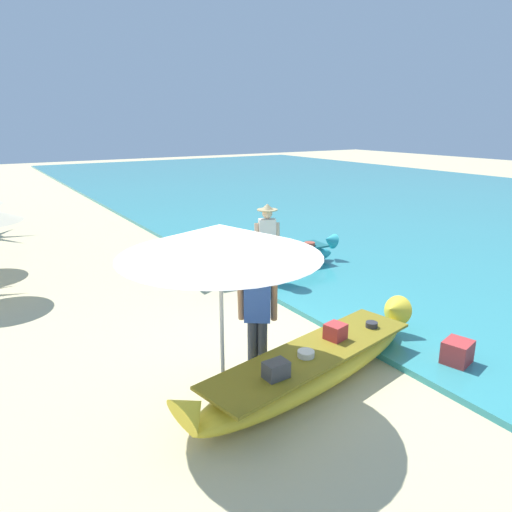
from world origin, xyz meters
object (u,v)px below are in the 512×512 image
object	(u,v)px
patio_umbrella_large	(220,241)
boat_cyan_midground	(267,261)
boat_yellow_foreground	(313,366)
person_vendor_hatted	(267,239)
cooler_box	(457,355)
person_tourist_customer	(257,312)

from	to	relation	value
patio_umbrella_large	boat_cyan_midground	bearing A→B (deg)	50.40
boat_yellow_foreground	boat_cyan_midground	distance (m)	4.90
person_vendor_hatted	patio_umbrella_large	xyz separation A→B (m)	(-2.96, -3.47, 1.09)
boat_yellow_foreground	person_vendor_hatted	size ratio (longest dim) A/B	2.48
patio_umbrella_large	cooler_box	world-z (taller)	patio_umbrella_large
boat_yellow_foreground	person_vendor_hatted	world-z (taller)	person_vendor_hatted
boat_cyan_midground	person_vendor_hatted	world-z (taller)	person_vendor_hatted
boat_cyan_midground	patio_umbrella_large	distance (m)	5.61
patio_umbrella_large	cooler_box	size ratio (longest dim) A/B	5.64
person_tourist_customer	cooler_box	distance (m)	3.00
patio_umbrella_large	cooler_box	bearing A→B (deg)	-18.34
boat_yellow_foreground	patio_umbrella_large	distance (m)	2.25
boat_yellow_foreground	person_tourist_customer	world-z (taller)	person_tourist_customer
cooler_box	patio_umbrella_large	bearing A→B (deg)	146.44
boat_cyan_midground	person_vendor_hatted	xyz separation A→B (m)	(-0.42, -0.62, 0.72)
boat_yellow_foreground	person_vendor_hatted	xyz separation A→B (m)	(1.73, 3.78, 0.77)
boat_yellow_foreground	patio_umbrella_large	world-z (taller)	patio_umbrella_large
person_tourist_customer	cooler_box	size ratio (longest dim) A/B	3.88
person_vendor_hatted	person_tourist_customer	xyz separation A→B (m)	(-2.22, -3.13, -0.10)
boat_yellow_foreground	patio_umbrella_large	xyz separation A→B (m)	(-1.23, 0.31, 1.86)
person_tourist_customer	person_vendor_hatted	bearing A→B (deg)	54.61
boat_cyan_midground	person_vendor_hatted	bearing A→B (deg)	-124.27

